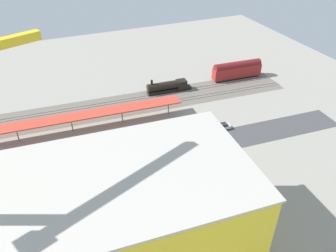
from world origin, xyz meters
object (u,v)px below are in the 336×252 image
object	(u,v)px
platform_canopy_near	(71,118)
box_truck_0	(155,167)
parked_car_4	(125,151)
street_tree_1	(96,165)
box_truck_1	(128,178)
passenger_coach	(237,70)
parked_car_5	(98,158)
parked_car_6	(66,165)
locomotive	(169,87)
construction_building	(117,222)
parked_car_3	(150,145)
street_tree_3	(105,166)
street_tree_2	(132,155)
traffic_light	(28,158)
parked_car_2	(173,138)
street_tree_0	(128,162)
parked_car_0	(222,127)
parked_car_1	(198,133)

from	to	relation	value
platform_canopy_near	box_truck_0	bearing A→B (deg)	121.46
parked_car_4	street_tree_1	bearing A→B (deg)	43.50
box_truck_0	box_truck_1	world-z (taller)	box_truck_1
passenger_coach	parked_car_4	bearing A→B (deg)	28.04
parked_car_5	parked_car_6	distance (m)	7.47
locomotive	construction_building	world-z (taller)	construction_building
parked_car_3	box_truck_1	bearing A→B (deg)	49.96
platform_canopy_near	street_tree_3	bearing A→B (deg)	99.44
parked_car_3	street_tree_2	size ratio (longest dim) A/B	0.58
passenger_coach	street_tree_1	bearing A→B (deg)	30.76
box_truck_1	passenger_coach	bearing A→B (deg)	-144.28
parked_car_3	platform_canopy_near	bearing A→B (deg)	-41.66
passenger_coach	parked_car_6	xyz separation A→B (m)	(62.27, 25.61, -2.54)
parked_car_4	traffic_light	world-z (taller)	traffic_light
traffic_light	parked_car_2	bearing A→B (deg)	178.53
locomotive	street_tree_0	world-z (taller)	street_tree_0
parked_car_6	box_truck_1	distance (m)	15.95
platform_canopy_near	construction_building	size ratio (longest dim) A/B	1.47
parked_car_0	construction_building	distance (m)	46.64
parked_car_5	construction_building	bearing A→B (deg)	85.65
platform_canopy_near	passenger_coach	xyz separation A→B (m)	(-58.48, -10.89, -0.96)
locomotive	parked_car_1	xyz separation A→B (m)	(2.42, 25.65, -0.99)
parked_car_2	parked_car_6	world-z (taller)	parked_car_2
passenger_coach	parked_car_1	size ratio (longest dim) A/B	4.19
parked_car_0	parked_car_1	xyz separation A→B (m)	(7.40, -0.02, 0.01)
platform_canopy_near	street_tree_0	bearing A→B (deg)	109.85
parked_car_5	street_tree_0	size ratio (longest dim) A/B	0.54
box_truck_1	street_tree_0	xyz separation A→B (m)	(-0.69, -1.41, 3.11)
street_tree_3	locomotive	bearing A→B (deg)	-130.60
parked_car_3	street_tree_2	xyz separation A→B (m)	(6.60, 7.43, 4.41)
traffic_light	passenger_coach	bearing A→B (deg)	-160.67
street_tree_3	street_tree_0	bearing A→B (deg)	168.81
parked_car_2	street_tree_1	world-z (taller)	street_tree_1
construction_building	box_truck_1	distance (m)	19.92
traffic_light	street_tree_1	bearing A→B (deg)	145.26
street_tree_1	construction_building	bearing A→B (deg)	89.07
passenger_coach	parked_car_5	distance (m)	60.62
parked_car_4	construction_building	xyz separation A→B (m)	(8.82, 27.98, 8.51)
parked_car_4	parked_car_6	xyz separation A→B (m)	(14.17, -0.02, -0.03)
street_tree_2	traffic_light	xyz separation A→B (m)	(21.56, -8.76, -0.64)
parked_car_5	street_tree_2	world-z (taller)	street_tree_2
parked_car_3	street_tree_1	distance (m)	17.44
parked_car_0	street_tree_3	bearing A→B (deg)	13.65
parked_car_6	traffic_light	distance (m)	8.54
street_tree_2	parked_car_5	bearing A→B (deg)	-48.84
street_tree_1	street_tree_3	xyz separation A→B (m)	(-1.95, 0.26, -0.61)
street_tree_1	parked_car_2	bearing A→B (deg)	-158.84
parked_car_5	street_tree_1	xyz separation A→B (m)	(1.79, 7.89, 4.48)
platform_canopy_near	box_truck_0	world-z (taller)	platform_canopy_near
parked_car_1	parked_car_4	world-z (taller)	parked_car_4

